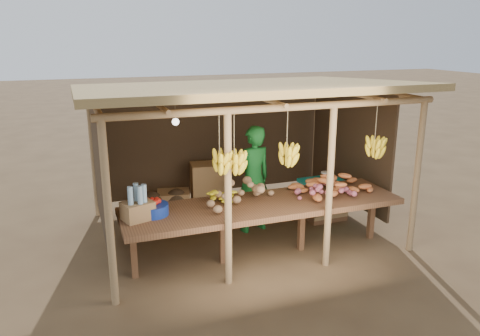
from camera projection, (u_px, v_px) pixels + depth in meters
name	position (u px, v px, depth m)	size (l,w,h in m)	color
ground	(240.00, 231.00, 7.53)	(60.00, 60.00, 0.00)	brown
stall_structure	(245.00, 114.00, 6.94)	(4.70, 3.50, 2.43)	#9C7950
counter	(263.00, 207.00, 6.47)	(3.90, 1.05, 0.80)	brown
potato_heap	(242.00, 191.00, 6.39)	(1.07, 0.64, 0.37)	#916E4B
sweet_potato_heap	(334.00, 181.00, 6.84)	(1.05, 0.63, 0.36)	#C56832
onion_heap	(325.00, 185.00, 6.65)	(0.81, 0.49, 0.36)	#AB5363
banana_pile	(223.00, 190.00, 6.46)	(0.52, 0.31, 0.34)	yellow
tomato_basin	(153.00, 208.00, 6.01)	(0.41, 0.41, 0.21)	navy
bottle_box	(138.00, 206.00, 5.83)	(0.44, 0.39, 0.46)	#A07548
vendor	(253.00, 179.00, 7.34)	(0.62, 0.41, 1.71)	#176725
tarp_crate	(323.00, 198.00, 7.98)	(0.74, 0.64, 0.86)	brown
carton_stack	(196.00, 193.00, 8.14)	(1.21, 0.51, 0.88)	#A07548
burlap_sacks	(165.00, 205.00, 7.91)	(0.88, 0.46, 0.62)	#44311F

